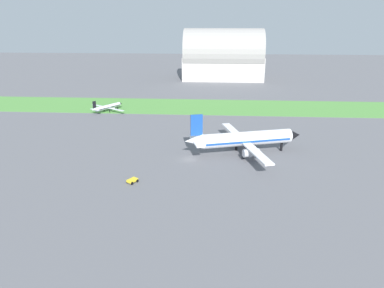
% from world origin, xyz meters
% --- Properties ---
extents(ground_plane, '(600.00, 600.00, 0.00)m').
position_xyz_m(ground_plane, '(0.00, 0.00, 0.00)').
color(ground_plane, slate).
extents(grass_taxiway_strip, '(360.00, 28.00, 0.08)m').
position_xyz_m(grass_taxiway_strip, '(0.00, 60.27, 0.04)').
color(grass_taxiway_strip, '#549342').
rests_on(grass_taxiway_strip, ground_plane).
extents(airplane_taxiing_turboprop, '(16.31, 14.25, 5.57)m').
position_xyz_m(airplane_taxiing_turboprop, '(-37.35, 48.98, 2.04)').
color(airplane_taxiing_turboprop, silver).
rests_on(airplane_taxiing_turboprop, ground_plane).
extents(airplane_midfield_jet, '(33.61, 33.97, 12.27)m').
position_xyz_m(airplane_midfield_jet, '(15.06, 5.11, 4.42)').
color(airplane_midfield_jet, white).
rests_on(airplane_midfield_jet, ground_plane).
extents(baggage_cart_near_gate, '(2.78, 2.95, 0.90)m').
position_xyz_m(baggage_cart_near_gate, '(-12.23, -15.17, 0.57)').
color(baggage_cart_near_gate, yellow).
rests_on(baggage_cart_near_gate, ground_plane).
extents(hangar_distant, '(49.16, 27.97, 30.67)m').
position_xyz_m(hangar_distant, '(11.01, 134.57, 13.61)').
color(hangar_distant, '#BCB7B2').
rests_on(hangar_distant, ground_plane).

